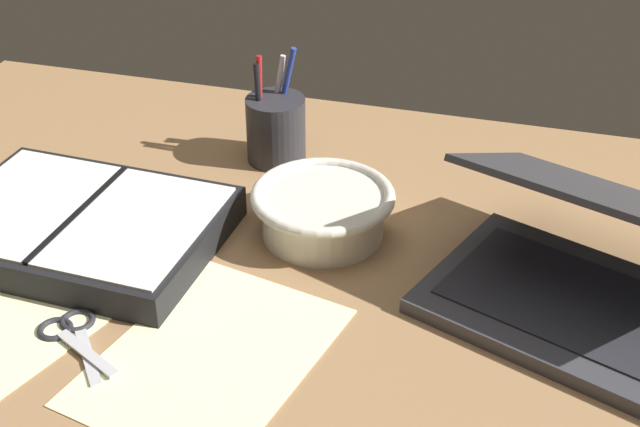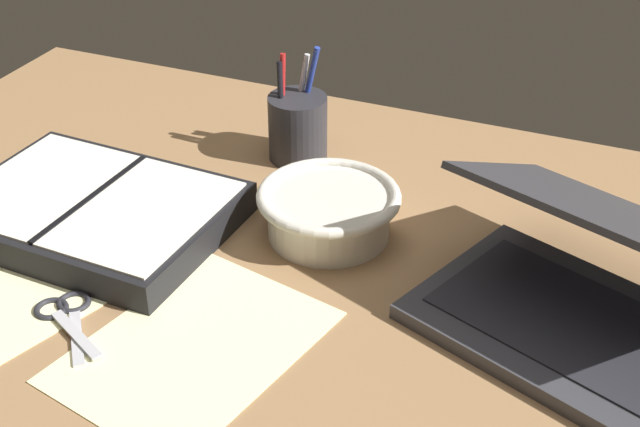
% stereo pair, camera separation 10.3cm
% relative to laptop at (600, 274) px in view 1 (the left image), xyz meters
% --- Properties ---
extents(desk_top, '(1.40, 1.00, 0.02)m').
position_rel_laptop_xyz_m(desk_top, '(-0.33, -0.06, -0.06)').
color(desk_top, '#936D47').
rests_on(desk_top, ground).
extents(laptop, '(0.42, 0.38, 0.17)m').
position_rel_laptop_xyz_m(laptop, '(0.00, 0.00, 0.00)').
color(laptop, '#38383D').
rests_on(laptop, desk_top).
extents(bowl, '(0.18, 0.18, 0.06)m').
position_rel_laptop_xyz_m(bowl, '(-0.33, 0.06, -0.01)').
color(bowl, silver).
rests_on(bowl, desk_top).
extents(pen_cup, '(0.08, 0.08, 0.17)m').
position_rel_laptop_xyz_m(pen_cup, '(-0.45, 0.23, 0.00)').
color(pen_cup, '#28282D').
rests_on(pen_cup, desk_top).
extents(planner, '(0.35, 0.26, 0.04)m').
position_rel_laptop_xyz_m(planner, '(-0.61, -0.04, -0.03)').
color(planner, black).
rests_on(planner, desk_top).
extents(scissors, '(0.12, 0.11, 0.01)m').
position_rel_laptop_xyz_m(scissors, '(-0.54, -0.20, -0.05)').
color(scissors, '#B7B7BC').
rests_on(scissors, desk_top).
extents(paper_sheet_front, '(0.26, 0.31, 0.00)m').
position_rel_laptop_xyz_m(paper_sheet_front, '(-0.38, -0.19, -0.05)').
color(paper_sheet_front, '#F4EFB2').
rests_on(paper_sheet_front, desk_top).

